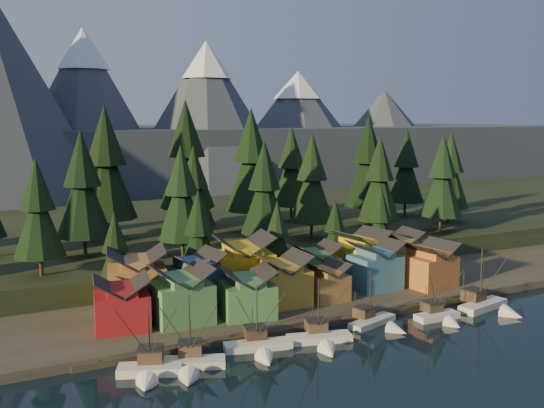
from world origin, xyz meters
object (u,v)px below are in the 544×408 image
boat_5 (441,309)px  house_back_1 (195,278)px  boat_0 (149,360)px  house_front_1 (181,293)px  boat_1 (189,355)px  boat_3 (321,332)px  boat_2 (260,339)px  boat_4 (378,316)px  house_front_0 (122,302)px  house_back_0 (137,277)px  boat_6 (489,298)px

boat_5 → house_back_1: house_back_1 is taller
boat_0 → house_front_1: house_front_1 is taller
boat_1 → boat_3: (21.55, 0.04, -0.12)m
boat_2 → boat_4: size_ratio=1.08×
house_front_0 → house_front_1: 9.60m
house_back_0 → boat_3: bearing=-38.2°
boat_1 → house_front_0: bearing=129.0°
boat_4 → house_front_0: 42.31m
boat_0 → house_front_0: (0.28, 16.53, 3.56)m
boat_2 → boat_6: 45.97m
boat_4 → boat_5: boat_5 is taller
boat_6 → house_front_1: (-53.49, 15.13, 4.13)m
boat_5 → house_back_0: size_ratio=0.91×
boat_1 → boat_5: size_ratio=1.09×
boat_5 → boat_6: bearing=3.4°
boat_1 → boat_0: bearing=-162.6°
house_front_1 → house_back_0: 11.59m
boat_0 → house_back_0: bearing=100.3°
boat_3 → house_front_1: house_front_1 is taller
house_front_0 → boat_0: bearing=-82.1°
boat_1 → house_front_1: (4.09, 15.57, 4.31)m
boat_0 → boat_5: (51.49, -0.23, -0.29)m
boat_0 → house_back_0: (5.04, 25.74, 4.77)m
boat_1 → house_front_0: 18.16m
boat_0 → house_front_1: size_ratio=1.25×
boat_5 → house_front_0: bearing=163.9°
boat_1 → house_back_1: 24.79m
boat_4 → boat_6: 23.46m
boat_6 → house_front_0: boat_6 is taller
boat_2 → house_front_0: bearing=150.5°
boat_2 → house_back_1: size_ratio=1.17×
boat_0 → boat_6: (63.26, 0.05, -0.06)m
house_front_1 → house_back_0: (-4.73, 10.56, 0.71)m
boat_4 → boat_6: bearing=-22.0°
boat_4 → boat_5: size_ratio=1.02×
house_back_0 → boat_6: bearing=-12.4°
boat_1 → house_back_1: (8.94, 22.67, 4.56)m
boat_4 → house_back_1: (-25.30, 20.00, 4.84)m
boat_5 → house_back_0: house_back_0 is taller
boat_6 → boat_1: bearing=169.0°
house_front_1 → house_back_1: bearing=54.6°
house_front_0 → house_back_0: house_back_0 is taller
boat_4 → house_front_0: (-39.64, 14.24, 4.08)m
boat_2 → house_back_1: house_back_1 is taller
house_front_0 → boat_2: bearing=-33.2°
boat_6 → house_front_0: (-62.98, 16.48, 3.62)m
boat_4 → house_back_1: bearing=125.1°
boat_0 → house_back_1: (14.62, 22.29, 4.32)m
boat_0 → house_back_1: 27.00m
boat_5 → house_back_0: (-46.45, 25.98, 5.07)m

